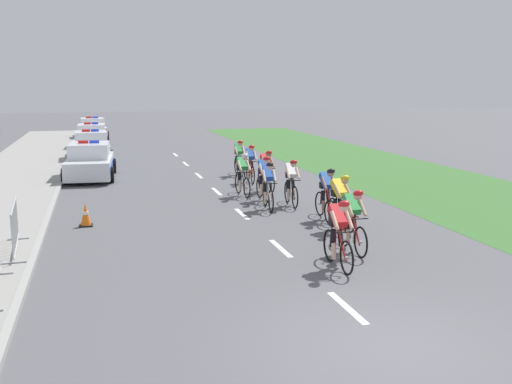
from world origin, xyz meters
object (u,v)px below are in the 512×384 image
police_car_nearest (90,162)px  crowd_barrier_middle (15,228)px  cyclist_tenth (239,157)px  cyclist_eleventh (250,163)px  police_car_second (91,147)px  cyclist_ninth (243,174)px  cyclist_second (353,219)px  cyclist_eighth (264,177)px  police_car_furthest (92,129)px  cyclist_third (340,201)px  cyclist_fifth (268,185)px  cyclist_fourth (327,193)px  cyclist_seventh (266,170)px  traffic_cone_near (86,215)px  cyclist_sixth (291,182)px  cyclist_lead (339,232)px  police_car_third (92,137)px

police_car_nearest → crowd_barrier_middle: 11.58m
cyclist_tenth → crowd_barrier_middle: size_ratio=0.74×
cyclist_eleventh → police_car_second: bearing=124.4°
cyclist_ninth → police_car_second: police_car_second is taller
cyclist_second → cyclist_eighth: 6.68m
cyclist_second → police_car_furthest: police_car_furthest is taller
cyclist_third → cyclist_ninth: same height
cyclist_ninth → police_car_furthest: police_car_furthest is taller
cyclist_fifth → cyclist_eighth: (0.28, 1.47, 0.00)m
cyclist_second → cyclist_tenth: same height
cyclist_fourth → cyclist_tenth: same height
cyclist_fourth → cyclist_seventh: size_ratio=1.00×
cyclist_fourth → traffic_cone_near: (-6.76, 0.88, -0.48)m
cyclist_fourth → cyclist_tenth: 9.05m
police_car_second → crowd_barrier_middle: size_ratio=1.92×
cyclist_third → cyclist_eighth: size_ratio=1.00×
police_car_nearest → cyclist_sixth: bearing=-50.1°
cyclist_second → police_car_nearest: 14.47m
cyclist_second → cyclist_fourth: (0.69, 3.42, 0.00)m
cyclist_tenth → cyclist_third: bearing=-87.9°
cyclist_second → cyclist_ninth: (-0.79, 7.66, 0.00)m
cyclist_fourth → police_car_second: (-6.70, 16.12, -0.11)m
police_car_nearest → crowd_barrier_middle: bearing=-97.7°
cyclist_lead → cyclist_sixth: bearing=80.5°
police_car_furthest → traffic_cone_near: size_ratio=7.05×
cyclist_lead → cyclist_ninth: same height
cyclist_tenth → police_car_second: 9.41m
cyclist_fourth → cyclist_eighth: (-0.98, 3.26, 0.00)m
cyclist_lead → cyclist_ninth: bearing=90.0°
cyclist_second → cyclist_fifth: size_ratio=1.00×
cyclist_eleventh → police_car_nearest: 6.77m
cyclist_sixth → cyclist_fourth: bearing=-80.2°
cyclist_third → cyclist_fourth: same height
cyclist_sixth → cyclist_ninth: bearing=118.3°
cyclist_second → cyclist_eighth: bearing=92.4°
cyclist_eleventh → cyclist_tenth: bearing=90.1°
cyclist_eighth → cyclist_ninth: bearing=117.3°
police_car_third → traffic_cone_near: 21.10m
cyclist_second → cyclist_eleventh: bearing=88.9°
police_car_second → police_car_furthest: bearing=90.0°
cyclist_ninth → crowd_barrier_middle: (-6.76, -5.98, -0.14)m
traffic_cone_near → cyclist_eighth: bearing=22.3°
cyclist_third → cyclist_eighth: 4.60m
cyclist_seventh → cyclist_eleventh: 2.12m
cyclist_ninth → cyclist_tenth: 4.89m
cyclist_second → police_car_third: bearing=103.3°
police_car_furthest → police_car_nearest: bearing=-90.0°
police_car_nearest → police_car_third: (0.00, 12.24, 0.00)m
cyclist_ninth → police_car_nearest: size_ratio=0.38×
cyclist_eighth → crowd_barrier_middle: bearing=-145.5°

